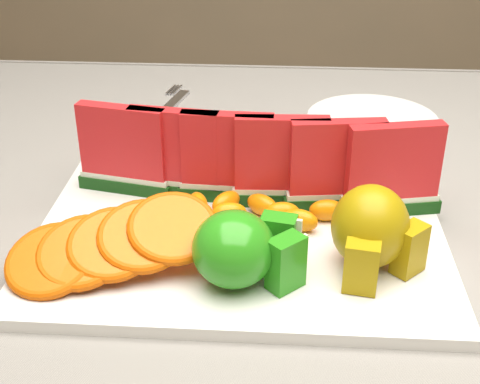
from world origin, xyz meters
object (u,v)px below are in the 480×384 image
at_px(side_plate, 372,120).
at_px(pear_cluster, 372,230).
at_px(fork, 166,109).
at_px(apple_cluster, 242,249).
at_px(platter, 240,235).

bearing_deg(side_plate, pear_cluster, -96.83).
distance_m(pear_cluster, side_plate, 0.37).
xyz_separation_m(side_plate, fork, (-0.29, 0.03, -0.00)).
bearing_deg(apple_cluster, fork, 108.12).
xyz_separation_m(apple_cluster, side_plate, (0.16, 0.39, -0.04)).
bearing_deg(fork, apple_cluster, -71.88).
height_order(pear_cluster, side_plate, pear_cluster).
bearing_deg(fork, pear_cluster, -57.32).
height_order(side_plate, fork, side_plate).
bearing_deg(platter, side_plate, 62.17).
height_order(apple_cluster, fork, apple_cluster).
bearing_deg(platter, fork, 111.14).
xyz_separation_m(platter, fork, (-0.13, 0.34, -0.00)).
distance_m(apple_cluster, side_plate, 0.42).
relative_size(side_plate, fork, 0.95).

